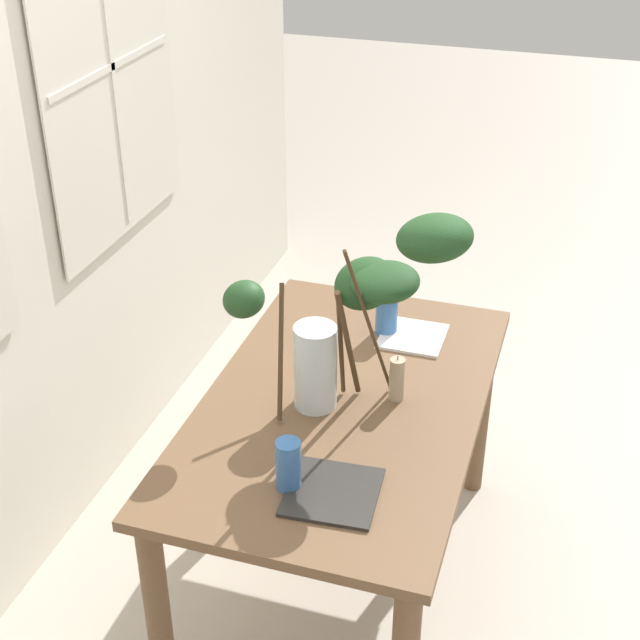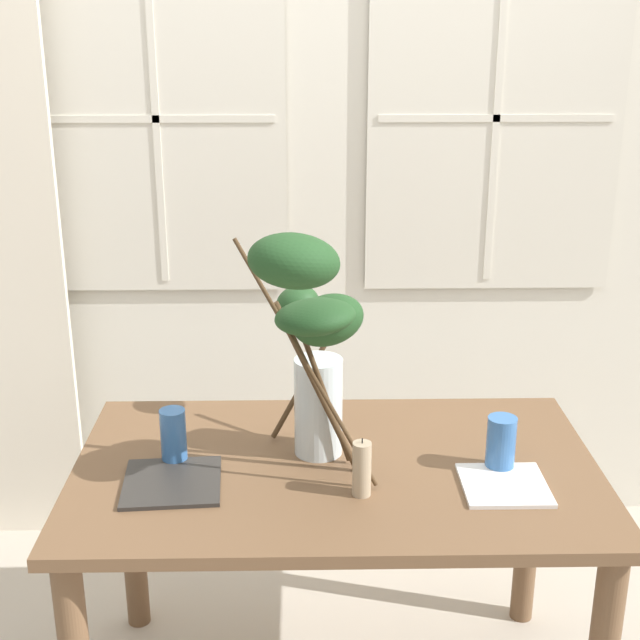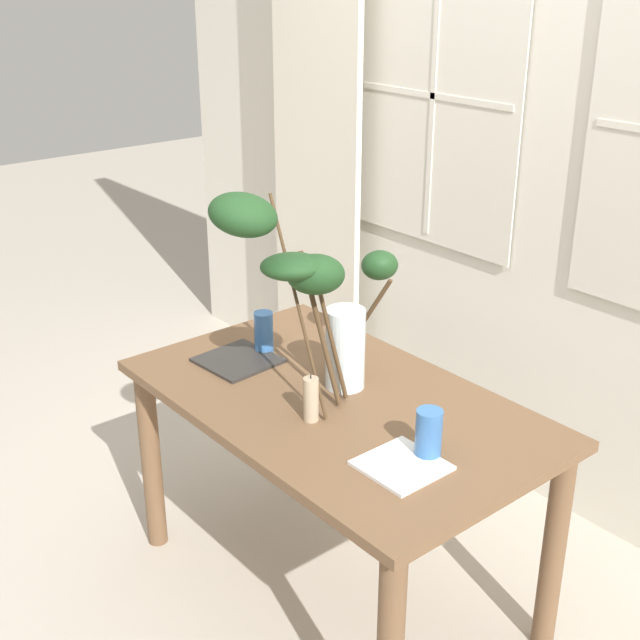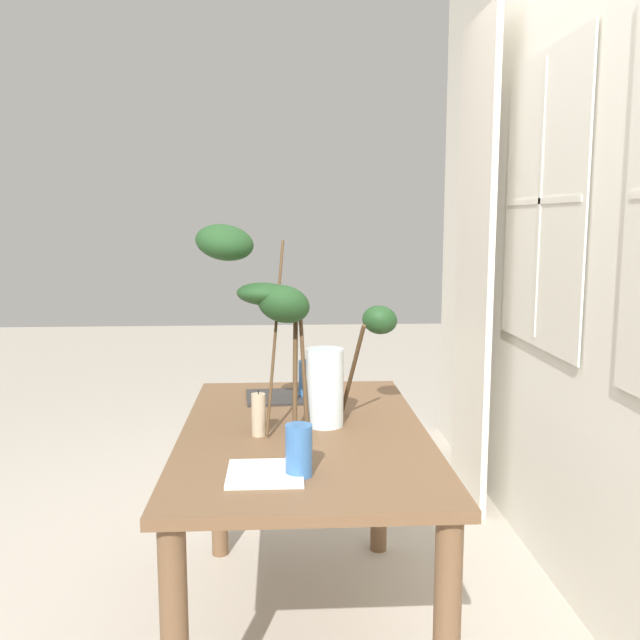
{
  "view_description": "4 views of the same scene",
  "coord_description": "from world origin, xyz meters",
  "px_view_note": "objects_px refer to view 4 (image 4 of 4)",
  "views": [
    {
      "loc": [
        -2.14,
        -0.6,
        2.32
      ],
      "look_at": [
        0.03,
        0.08,
        0.97
      ],
      "focal_mm": 52.2,
      "sensor_mm": 36.0,
      "label": 1
    },
    {
      "loc": [
        -0.08,
        -1.99,
        1.82
      ],
      "look_at": [
        -0.04,
        0.09,
        1.09
      ],
      "focal_mm": 49.7,
      "sensor_mm": 36.0,
      "label": 2
    },
    {
      "loc": [
        1.74,
        -1.51,
        1.98
      ],
      "look_at": [
        -0.11,
        0.03,
        0.95
      ],
      "focal_mm": 47.69,
      "sensor_mm": 36.0,
      "label": 3
    },
    {
      "loc": [
        2.19,
        -0.07,
        1.41
      ],
      "look_at": [
        0.02,
        0.05,
        1.09
      ],
      "focal_mm": 38.92,
      "sensor_mm": 36.0,
      "label": 4
    }
  ],
  "objects_px": {
    "drinking_glass_blue_left": "(307,379)",
    "plate_square_left": "(277,397)",
    "dining_table": "(304,464)",
    "plate_square_right": "(265,473)",
    "pillar_candle": "(259,415)",
    "vase_with_branches": "(287,316)",
    "drinking_glass_blue_right": "(299,450)"
  },
  "relations": [
    {
      "from": "plate_square_right",
      "to": "dining_table",
      "type": "bearing_deg",
      "value": 163.73
    },
    {
      "from": "plate_square_left",
      "to": "vase_with_branches",
      "type": "bearing_deg",
      "value": 6.1
    },
    {
      "from": "pillar_candle",
      "to": "plate_square_left",
      "type": "bearing_deg",
      "value": 172.97
    },
    {
      "from": "dining_table",
      "to": "drinking_glass_blue_right",
      "type": "height_order",
      "value": "drinking_glass_blue_right"
    },
    {
      "from": "drinking_glass_blue_left",
      "to": "pillar_candle",
      "type": "xyz_separation_m",
      "value": [
        0.47,
        -0.17,
        -0.0
      ]
    },
    {
      "from": "plate_square_right",
      "to": "pillar_candle",
      "type": "bearing_deg",
      "value": -175.43
    },
    {
      "from": "plate_square_right",
      "to": "pillar_candle",
      "type": "relative_size",
      "value": 1.38
    },
    {
      "from": "vase_with_branches",
      "to": "dining_table",
      "type": "bearing_deg",
      "value": 41.3
    },
    {
      "from": "drinking_glass_blue_right",
      "to": "plate_square_left",
      "type": "distance_m",
      "value": 0.82
    },
    {
      "from": "vase_with_branches",
      "to": "pillar_candle",
      "type": "relative_size",
      "value": 4.83
    },
    {
      "from": "dining_table",
      "to": "drinking_glass_blue_left",
      "type": "bearing_deg",
      "value": 176.4
    },
    {
      "from": "plate_square_left",
      "to": "plate_square_right",
      "type": "distance_m",
      "value": 0.8
    },
    {
      "from": "dining_table",
      "to": "vase_with_branches",
      "type": "distance_m",
      "value": 0.49
    },
    {
      "from": "vase_with_branches",
      "to": "plate_square_left",
      "type": "height_order",
      "value": "vase_with_branches"
    },
    {
      "from": "drinking_glass_blue_left",
      "to": "pillar_candle",
      "type": "bearing_deg",
      "value": -20.16
    },
    {
      "from": "dining_table",
      "to": "plate_square_left",
      "type": "xyz_separation_m",
      "value": [
        -0.4,
        -0.09,
        0.12
      ]
    },
    {
      "from": "dining_table",
      "to": "pillar_candle",
      "type": "height_order",
      "value": "pillar_candle"
    },
    {
      "from": "vase_with_branches",
      "to": "pillar_candle",
      "type": "distance_m",
      "value": 0.33
    },
    {
      "from": "vase_with_branches",
      "to": "drinking_glass_blue_left",
      "type": "relative_size",
      "value": 4.96
    },
    {
      "from": "dining_table",
      "to": "plate_square_left",
      "type": "relative_size",
      "value": 5.69
    },
    {
      "from": "plate_square_left",
      "to": "plate_square_right",
      "type": "xyz_separation_m",
      "value": [
        0.8,
        -0.03,
        -0.0
      ]
    },
    {
      "from": "vase_with_branches",
      "to": "drinking_glass_blue_right",
      "type": "height_order",
      "value": "vase_with_branches"
    },
    {
      "from": "dining_table",
      "to": "plate_square_right",
      "type": "height_order",
      "value": "plate_square_right"
    },
    {
      "from": "vase_with_branches",
      "to": "drinking_glass_blue_right",
      "type": "xyz_separation_m",
      "value": [
        0.47,
        0.03,
        -0.3
      ]
    },
    {
      "from": "drinking_glass_blue_left",
      "to": "plate_square_left",
      "type": "relative_size",
      "value": 0.62
    },
    {
      "from": "dining_table",
      "to": "pillar_candle",
      "type": "xyz_separation_m",
      "value": [
        0.05,
        -0.15,
        0.19
      ]
    },
    {
      "from": "vase_with_branches",
      "to": "pillar_candle",
      "type": "xyz_separation_m",
      "value": [
        0.11,
        -0.09,
        -0.3
      ]
    },
    {
      "from": "dining_table",
      "to": "vase_with_branches",
      "type": "height_order",
      "value": "vase_with_branches"
    },
    {
      "from": "pillar_candle",
      "to": "drinking_glass_blue_left",
      "type": "bearing_deg",
      "value": 159.84
    },
    {
      "from": "dining_table",
      "to": "plate_square_right",
      "type": "bearing_deg",
      "value": -16.27
    },
    {
      "from": "dining_table",
      "to": "drinking_glass_blue_left",
      "type": "height_order",
      "value": "drinking_glass_blue_left"
    },
    {
      "from": "plate_square_left",
      "to": "plate_square_right",
      "type": "height_order",
      "value": "same"
    }
  ]
}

